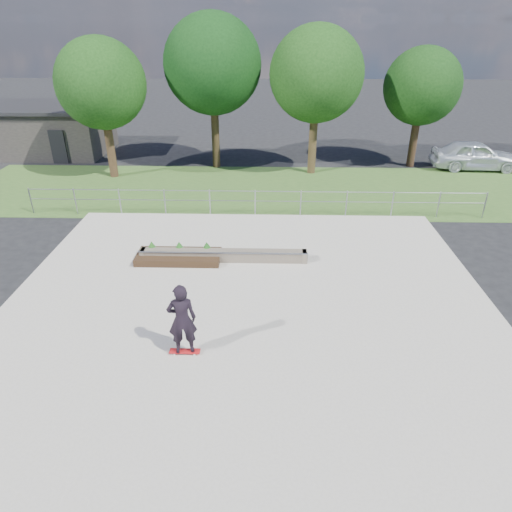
{
  "coord_description": "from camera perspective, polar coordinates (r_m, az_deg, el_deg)",
  "views": [
    {
      "loc": [
        0.55,
        -11.35,
        7.8
      ],
      "look_at": [
        0.2,
        1.5,
        1.1
      ],
      "focal_mm": 32.0,
      "sensor_mm": 36.0,
      "label": 1
    }
  ],
  "objects": [
    {
      "name": "tree_far_right",
      "position": [
        28.35,
        20.06,
        19.27
      ],
      "size": [
        4.2,
        4.2,
        6.6
      ],
      "color": "black",
      "rests_on": "ground"
    },
    {
      "name": "tree_mid_left",
      "position": [
        26.62,
        -5.45,
        22.69
      ],
      "size": [
        5.25,
        5.25,
        8.25
      ],
      "color": "black",
      "rests_on": "ground"
    },
    {
      "name": "concrete_slab",
      "position": [
        13.77,
        -1.01,
        -6.84
      ],
      "size": [
        15.0,
        15.0,
        0.06
      ],
      "primitive_type": "cube",
      "color": "#A39D91",
      "rests_on": "ground"
    },
    {
      "name": "planter_bed",
      "position": [
        16.67,
        -9.62,
        0.15
      ],
      "size": [
        3.0,
        1.2,
        0.61
      ],
      "color": "black",
      "rests_on": "concrete_slab"
    },
    {
      "name": "building",
      "position": [
        33.36,
        -25.15,
        14.17
      ],
      "size": [
        8.4,
        5.4,
        3.0
      ],
      "color": "#2B2827",
      "rests_on": "ground"
    },
    {
      "name": "skateboarder",
      "position": [
        11.64,
        -9.24,
        -7.85
      ],
      "size": [
        0.8,
        0.6,
        2.07
      ],
      "color": "silver",
      "rests_on": "concrete_slab"
    },
    {
      "name": "fence",
      "position": [
        20.13,
        -0.1,
        7.08
      ],
      "size": [
        20.06,
        0.06,
        1.2
      ],
      "color": "gray",
      "rests_on": "ground"
    },
    {
      "name": "ground",
      "position": [
        13.79,
        -1.01,
        -6.94
      ],
      "size": [
        120.0,
        120.0,
        0.0
      ],
      "primitive_type": "plane",
      "color": "black",
      "rests_on": "ground"
    },
    {
      "name": "tree_far_left",
      "position": [
        25.98,
        -18.8,
        19.67
      ],
      "size": [
        4.55,
        4.55,
        7.15
      ],
      "color": "#352215",
      "rests_on": "ground"
    },
    {
      "name": "grind_ledge",
      "position": [
        16.4,
        -4.1,
        0.08
      ],
      "size": [
        6.0,
        0.44,
        0.43
      ],
      "color": "brown",
      "rests_on": "concrete_slab"
    },
    {
      "name": "parked_car",
      "position": [
        29.73,
        25.72,
        11.3
      ],
      "size": [
        4.94,
        2.19,
        1.65
      ],
      "primitive_type": "imported",
      "rotation": [
        0.0,
        0.0,
        1.52
      ],
      "color": "silver",
      "rests_on": "ground"
    },
    {
      "name": "grass_verge",
      "position": [
        23.68,
        0.14,
        8.32
      ],
      "size": [
        30.0,
        8.0,
        0.02
      ],
      "primitive_type": "cube",
      "color": "#315020",
      "rests_on": "ground"
    },
    {
      "name": "tree_mid_right",
      "position": [
        25.6,
        7.58,
        21.55
      ],
      "size": [
        4.9,
        4.9,
        7.7
      ],
      "color": "#362615",
      "rests_on": "ground"
    }
  ]
}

